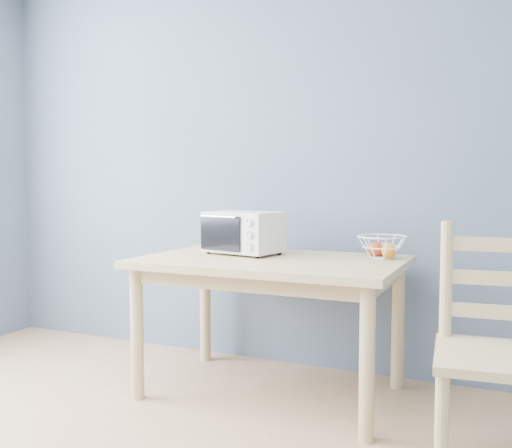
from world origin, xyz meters
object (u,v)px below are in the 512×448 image
at_px(fruit_basket, 382,247).
at_px(dining_chair, 501,361).
at_px(dining_table, 271,277).
at_px(toaster_oven, 241,232).

bearing_deg(fruit_basket, dining_chair, -52.86).
distance_m(dining_table, fruit_basket, 0.63).
bearing_deg(toaster_oven, fruit_basket, 22.17).
xyz_separation_m(dining_table, dining_chair, (1.17, -0.57, -0.15)).
height_order(toaster_oven, fruit_basket, toaster_oven).
xyz_separation_m(toaster_oven, dining_chair, (1.40, -0.67, -0.38)).
xyz_separation_m(fruit_basket, dining_chair, (0.62, -0.81, -0.32)).
bearing_deg(dining_table, toaster_oven, 154.82).
distance_m(fruit_basket, dining_chair, 1.07).
bearing_deg(toaster_oven, dining_table, -13.03).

